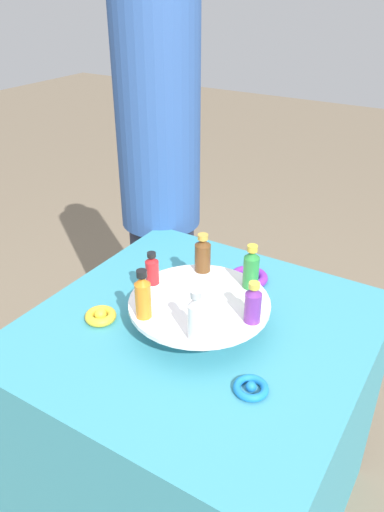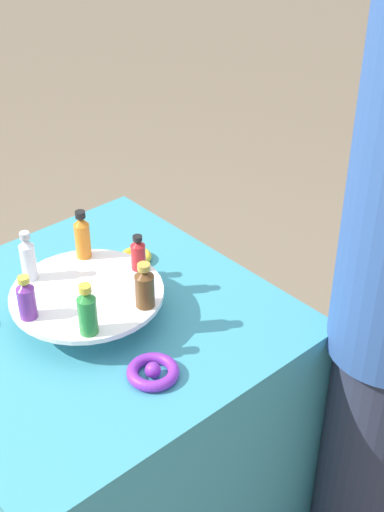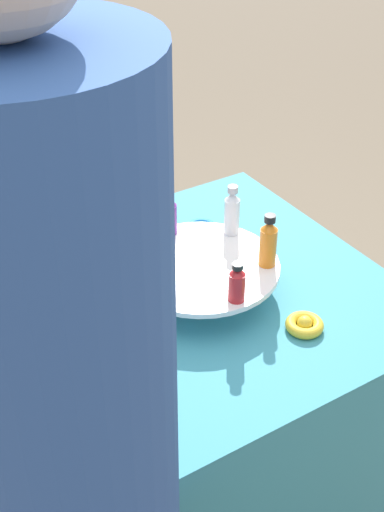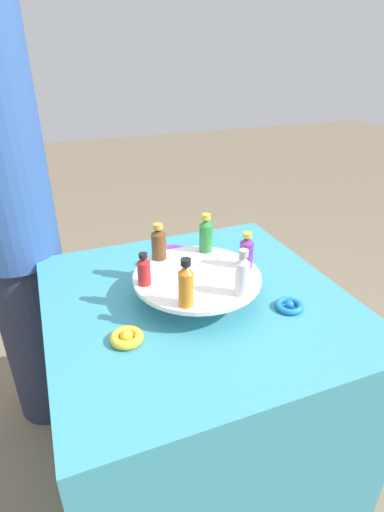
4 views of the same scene
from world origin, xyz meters
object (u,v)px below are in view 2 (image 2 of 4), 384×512
(bottle_orange, at_px, (82,236))
(ribbon_bow_purple, at_px, (153,372))
(display_stand, at_px, (87,298))
(bottle_red, at_px, (138,254))
(bottle_brown, at_px, (145,287))
(bottle_purple, at_px, (26,299))
(bottle_green, at_px, (87,311))
(ribbon_bow_gold, at_px, (136,257))
(bottle_clear, at_px, (28,258))

(bottle_orange, relative_size, ribbon_bow_purple, 1.12)
(display_stand, height_order, bottle_red, bottle_red)
(bottle_brown, relative_size, bottle_purple, 1.04)
(bottle_orange, bearing_deg, bottle_red, -152.37)
(bottle_green, distance_m, ribbon_bow_purple, 0.19)
(ribbon_bow_purple, distance_m, ribbon_bow_gold, 0.44)
(ribbon_bow_gold, bearing_deg, display_stand, 116.72)
(bottle_clear, height_order, bottle_purple, bottle_clear)
(bottle_brown, height_order, bottle_clear, bottle_clear)
(bottle_brown, relative_size, ribbon_bow_purple, 0.98)
(bottle_brown, height_order, ribbon_bow_gold, bottle_brown)
(bottle_orange, distance_m, ribbon_bow_gold, 0.19)
(bottle_red, xyz_separation_m, bottle_clear, (0.14, 0.21, 0.02))
(bottle_brown, xyz_separation_m, bottle_orange, (0.25, -0.01, 0.01))
(bottle_clear, bearing_deg, display_stand, -152.37)
(bottle_red, bearing_deg, bottle_orange, 27.63)
(bottle_clear, bearing_deg, ribbon_bow_purple, -172.11)
(bottle_orange, bearing_deg, bottle_green, 147.63)
(display_stand, relative_size, bottle_clear, 2.83)
(bottle_red, height_order, bottle_green, bottle_green)
(ribbon_bow_gold, bearing_deg, ribbon_bow_purple, 146.72)
(display_stand, relative_size, ribbon_bow_purple, 3.15)
(bottle_orange, distance_m, ribbon_bow_purple, 0.41)
(bottle_red, height_order, ribbon_bow_gold, bottle_red)
(bottle_clear, relative_size, ribbon_bow_gold, 1.53)
(bottle_purple, bearing_deg, bottle_orange, -62.37)
(display_stand, bearing_deg, bottle_clear, 27.63)
(ribbon_bow_purple, bearing_deg, bottle_purple, 26.79)
(display_stand, xyz_separation_m, ribbon_bow_purple, (-0.25, 0.01, -0.04))
(bottle_green, bearing_deg, bottle_brown, -92.37)
(bottle_brown, distance_m, bottle_orange, 0.25)
(bottle_clear, height_order, bottle_green, bottle_clear)
(bottle_purple, relative_size, ribbon_bow_gold, 1.28)
(bottle_clear, bearing_deg, bottle_brown, -152.37)
(bottle_green, relative_size, ribbon_bow_purple, 1.07)
(bottle_orange, xyz_separation_m, ribbon_bow_purple, (-0.38, 0.09, -0.12))
(bottle_brown, distance_m, bottle_purple, 0.25)
(ribbon_bow_purple, bearing_deg, bottle_red, -32.90)
(bottle_clear, bearing_deg, ribbon_bow_gold, -92.90)
(ribbon_bow_purple, bearing_deg, bottle_orange, -13.80)
(display_stand, height_order, bottle_brown, bottle_brown)
(bottle_purple, distance_m, ribbon_bow_purple, 0.31)
(bottle_brown, height_order, bottle_orange, bottle_orange)
(bottle_red, bearing_deg, ribbon_bow_gold, -34.04)
(bottle_purple, distance_m, bottle_green, 0.15)
(bottle_brown, bearing_deg, display_stand, 27.63)
(bottle_brown, bearing_deg, bottle_green, 87.63)
(display_stand, xyz_separation_m, bottle_red, (-0.01, -0.15, 0.06))
(bottle_orange, height_order, bottle_clear, bottle_orange)
(bottle_brown, xyz_separation_m, ribbon_bow_gold, (0.24, -0.16, -0.11))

